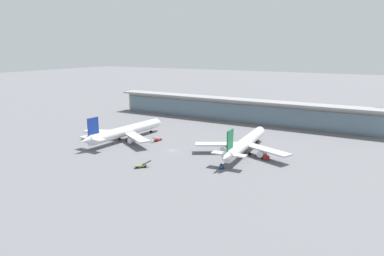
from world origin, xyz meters
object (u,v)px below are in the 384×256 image
Objects in this scene: service_truck_on_taxiway_blue at (221,166)px; service_truck_by_tail_red at (264,154)px; airliner_centre_stand at (245,143)px; service_truck_near_nose_yellow at (121,131)px; airliner_left_stand at (125,131)px; service_truck_mid_apron_red at (158,139)px; service_truck_under_wing_olive at (141,166)px.

service_truck_by_tail_red is at bearing 65.38° from service_truck_on_taxiway_blue.
service_truck_by_tail_red is (9.63, -1.55, -3.26)m from airliner_centre_stand.
service_truck_by_tail_red reaches higher than service_truck_on_taxiway_blue.
service_truck_on_taxiway_blue is (75.78, -26.29, -0.83)m from service_truck_near_nose_yellow.
airliner_left_stand is 18.11× the size of service_truck_on_taxiway_blue.
airliner_centre_stand is 76.63m from service_truck_near_nose_yellow.
airliner_left_stand is 65.49m from service_truck_on_taxiway_blue.
airliner_centre_stand is 7.14× the size of service_truck_by_tail_red.
airliner_left_stand is 8.63× the size of service_truck_mid_apron_red.
service_truck_on_taxiway_blue is at bearing -19.13° from service_truck_near_nose_yellow.
airliner_left_stand reaches higher than service_truck_mid_apron_red.
service_truck_mid_apron_red is at bearing -178.45° from airliner_centre_stand.
service_truck_under_wing_olive is at bearing -41.82° from airliner_left_stand.
service_truck_under_wing_olive is 0.87× the size of service_truck_mid_apron_red.
service_truck_mid_apron_red is 2.10× the size of service_truck_on_taxiway_blue.
service_truck_near_nose_yellow reaches higher than service_truck_mid_apron_red.
airliner_centre_stand reaches higher than service_truck_near_nose_yellow.
airliner_left_stand is 46.42m from service_truck_under_wing_olive.
service_truck_near_nose_yellow is 62.65m from service_truck_under_wing_olive.
service_truck_mid_apron_red is 0.83× the size of service_truck_by_tail_red.
airliner_left_stand is at bearing -154.65° from service_truck_mid_apron_red.
service_truck_mid_apron_red is (15.81, 7.49, -4.16)m from airliner_left_stand.
service_truck_on_taxiway_blue is (29.06, 15.45, 0.07)m from service_truck_under_wing_olive.
service_truck_on_taxiway_blue is (47.71, -22.88, 0.07)m from service_truck_mid_apron_red.
service_truck_near_nose_yellow is at bearing 178.43° from airliner_centre_stand.
airliner_centre_stand is at bearing 7.80° from airliner_left_stand.
service_truck_under_wing_olive is at bearing -136.00° from service_truck_by_tail_red.
service_truck_near_nose_yellow is 86.24m from service_truck_by_tail_red.
airliner_centre_stand reaches higher than service_truck_mid_apron_red.
service_truck_near_nose_yellow is at bearing 138.23° from service_truck_under_wing_olive.
service_truck_mid_apron_red reaches higher than service_truck_on_taxiway_blue.
airliner_left_stand is 7.14× the size of service_truck_by_tail_red.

